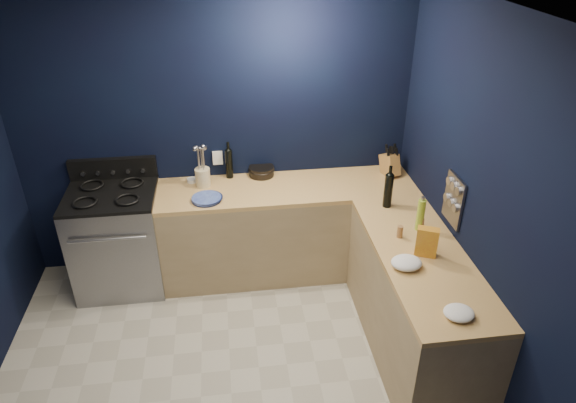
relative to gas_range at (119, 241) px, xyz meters
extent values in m
cube|color=#B5AF9E|center=(0.93, -1.42, -0.47)|extent=(3.50, 3.50, 0.02)
cube|color=silver|center=(0.93, -1.42, 2.15)|extent=(3.50, 3.50, 0.02)
cube|color=black|center=(0.93, 0.34, 0.84)|extent=(3.50, 0.02, 2.60)
cube|color=black|center=(2.69, -1.42, 0.84)|extent=(0.02, 3.50, 2.60)
cube|color=#9F8762|center=(1.53, 0.02, -0.03)|extent=(2.30, 0.63, 0.86)
cube|color=olive|center=(1.53, 0.02, 0.42)|extent=(2.30, 0.63, 0.04)
cube|color=#9F8762|center=(2.37, -1.13, -0.03)|extent=(0.63, 1.67, 0.86)
cube|color=olive|center=(2.37, -1.13, 0.42)|extent=(0.63, 1.67, 0.04)
cube|color=gray|center=(0.00, 0.00, 0.00)|extent=(0.76, 0.66, 0.92)
cube|color=black|center=(0.00, -0.32, -0.01)|extent=(0.59, 0.02, 0.42)
cube|color=black|center=(0.00, 0.00, 0.48)|extent=(0.76, 0.66, 0.03)
cube|color=black|center=(0.00, 0.30, 0.58)|extent=(0.76, 0.06, 0.20)
cube|color=gray|center=(2.67, -0.87, 0.72)|extent=(0.02, 0.28, 0.38)
cube|color=white|center=(0.93, 0.32, 0.62)|extent=(0.09, 0.02, 0.13)
cylinder|color=navy|center=(0.82, -0.14, 0.46)|extent=(0.29, 0.29, 0.03)
cylinder|color=white|center=(0.68, 0.22, 0.46)|extent=(0.11, 0.11, 0.03)
cylinder|color=beige|center=(0.79, 0.14, 0.52)|extent=(0.15, 0.15, 0.17)
cylinder|color=black|center=(1.03, 0.27, 0.57)|extent=(0.07, 0.07, 0.27)
cylinder|color=black|center=(1.32, 0.27, 0.48)|extent=(0.26, 0.26, 0.09)
cube|color=olive|center=(2.50, 0.13, 0.54)|extent=(0.17, 0.25, 0.24)
cylinder|color=black|center=(2.31, -0.43, 0.58)|extent=(0.07, 0.07, 0.29)
cylinder|color=#8BAC28|center=(2.45, -0.81, 0.57)|extent=(0.08, 0.08, 0.26)
cylinder|color=olive|center=(2.27, -0.89, 0.49)|extent=(0.06, 0.06, 0.10)
cylinder|color=olive|center=(2.46, -0.81, 0.49)|extent=(0.06, 0.06, 0.10)
cube|color=#AE2724|center=(2.38, -1.14, 0.55)|extent=(0.17, 0.13, 0.22)
ellipsoid|color=white|center=(2.19, -1.26, 0.48)|extent=(0.23, 0.21, 0.08)
ellipsoid|color=white|center=(2.35, -1.78, 0.47)|extent=(0.24, 0.23, 0.06)
camera|label=1|loc=(1.00, -3.99, 2.62)|focal=32.10mm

